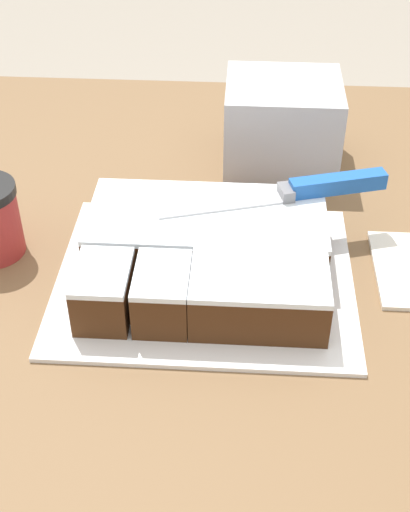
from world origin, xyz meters
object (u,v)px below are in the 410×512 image
at_px(cake_board, 205,278).
at_px(knife, 314,188).
at_px(storage_box, 282,124).
at_px(cake, 207,255).

xyz_separation_m(cake_board, knife, (0.14, 0.10, 0.08)).
xyz_separation_m(cake_board, storage_box, (0.10, 0.30, 0.06)).
bearing_deg(knife, storage_box, -95.65).
distance_m(cake, storage_box, 0.31).
distance_m(knife, storage_box, 0.20).
bearing_deg(cake, storage_box, 71.84).
xyz_separation_m(knife, storage_box, (-0.04, 0.20, -0.01)).
relative_size(cake, storage_box, 1.75).
height_order(cake_board, cake, cake).
height_order(cake_board, knife, knife).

